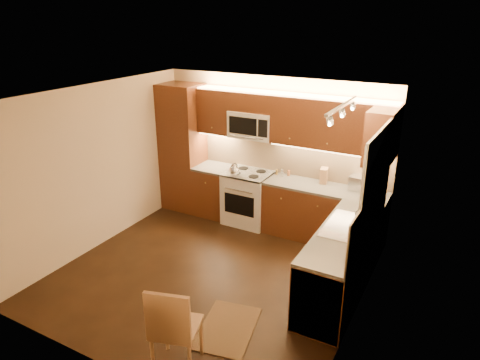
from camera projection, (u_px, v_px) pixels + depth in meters
The scene contains 37 objects.
floor at pixel (212, 273), 6.11m from camera, with size 4.00×4.00×0.01m, color black.
ceiling at pixel (207, 96), 5.21m from camera, with size 4.00×4.00×0.01m, color beige.
wall_back at pixel (273, 151), 7.30m from camera, with size 4.00×0.01×2.50m, color beige.
wall_front at pixel (95, 264), 4.02m from camera, with size 4.00×0.01×2.50m, color beige.
wall_left at pixel (98, 167), 6.55m from camera, with size 0.01×4.00×2.50m, color beige.
wall_right at pixel (363, 225), 4.77m from camera, with size 0.01×4.00×2.50m, color beige.
pantry at pixel (183, 148), 7.82m from camera, with size 0.70×0.60×2.30m, color #451D0E.
base_cab_back_left at pixel (215, 191), 7.79m from camera, with size 0.62×0.60×0.86m, color #451D0E.
counter_back_left at pixel (214, 168), 7.62m from camera, with size 0.62×0.60×0.04m, color #3A3835.
base_cab_back_right at pixel (323, 215), 6.88m from camera, with size 1.92×0.60×0.86m, color #451D0E.
counter_back_right at pixel (325, 189), 6.72m from camera, with size 1.92×0.60×0.04m, color #3A3835.
base_cab_right at pixel (341, 264), 5.52m from camera, with size 0.60×2.00×0.86m, color #451D0E.
counter_right at pixel (344, 233), 5.36m from camera, with size 0.60×2.00×0.04m, color #3A3835.
dishwasher at pixel (323, 293), 4.95m from camera, with size 0.58×0.60×0.84m, color silver.
backsplash_back at pixel (292, 157), 7.15m from camera, with size 3.30×0.02×0.60m, color tan.
backsplash_right at pixel (370, 215), 5.12m from camera, with size 0.02×2.00×0.60m, color tan.
upper_cab_back_left at pixel (217, 111), 7.37m from camera, with size 0.62×0.35×0.75m, color #451D0E.
upper_cab_back_right at pixel (333, 124), 6.46m from camera, with size 1.92×0.35×0.75m, color #451D0E.
upper_cab_bridge at pixel (253, 102), 6.98m from camera, with size 0.76×0.35×0.31m, color #451D0E.
upper_cab_right_corner at pixel (380, 138), 5.77m from camera, with size 0.35×0.50×0.75m, color #451D0E.
stove at pixel (248, 197), 7.45m from camera, with size 0.76×0.65×0.92m, color silver, non-canonical shape.
microwave at pixel (253, 125), 7.10m from camera, with size 0.76×0.38×0.44m, color silver, non-canonical shape.
window_frame at pixel (376, 179), 5.10m from camera, with size 0.03×1.44×1.24m, color silver.
window_blinds at pixel (374, 179), 5.11m from camera, with size 0.02×1.36×1.16m, color silver.
sink at pixel (348, 221), 5.45m from camera, with size 0.52×0.86×0.15m, color silver, non-canonical shape.
faucet at pixel (363, 219), 5.34m from camera, with size 0.20×0.04×0.30m, color silver, non-canonical shape.
track_light_bar at pixel (343, 106), 4.86m from camera, with size 0.04×1.20×0.03m, color silver.
kettle at pixel (234, 169), 7.13m from camera, with size 0.18×0.18×0.21m, color silver, non-canonical shape.
toaster_oven at pixel (363, 183), 6.58m from camera, with size 0.37×0.27×0.22m, color silver.
knife_block at pixel (324, 175), 6.86m from camera, with size 0.11×0.18×0.24m, color #A06C48.
spice_jar_a at pixel (282, 174), 7.13m from camera, with size 0.05×0.05×0.10m, color silver.
spice_jar_b at pixel (277, 172), 7.23m from camera, with size 0.04×0.04×0.09m, color brown.
spice_jar_c at pixel (282, 171), 7.26m from camera, with size 0.04×0.04×0.09m, color silver.
spice_jar_d at pixel (289, 173), 7.19m from camera, with size 0.05×0.05×0.09m, color brown.
soap_bottle at pixel (363, 214), 5.62m from camera, with size 0.08×0.08×0.17m, color silver.
rug at pixel (227, 328), 5.02m from camera, with size 0.60×0.90×0.01m, color black.
dining_chair at pixel (176, 325), 4.33m from camera, with size 0.45×0.45×1.02m, color #A06C48, non-canonical shape.
Camera 1 is at (2.84, -4.40, 3.43)m, focal length 32.30 mm.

